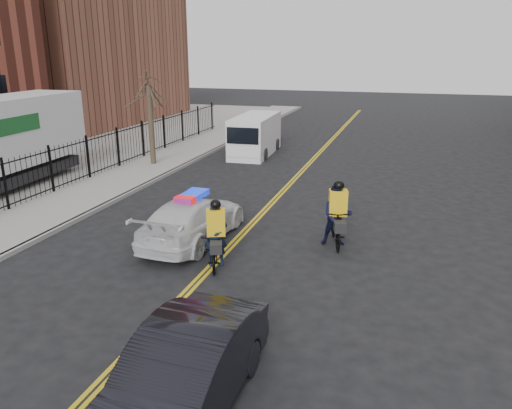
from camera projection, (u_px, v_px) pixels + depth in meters
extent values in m
plane|color=black|center=(220.00, 257.00, 14.64)|extent=(120.00, 120.00, 0.00)
cube|color=gold|center=(285.00, 187.00, 21.94)|extent=(0.10, 60.00, 0.01)
cube|color=gold|center=(288.00, 188.00, 21.90)|extent=(0.10, 60.00, 0.01)
cube|color=gray|center=(135.00, 174.00, 24.03)|extent=(3.00, 60.00, 0.15)
cube|color=gray|center=(163.00, 176.00, 23.61)|extent=(0.20, 60.00, 0.15)
cube|color=brown|center=(63.00, 34.00, 40.93)|extent=(14.00, 18.00, 14.00)
cylinder|color=#372A20|center=(151.00, 125.00, 25.26)|extent=(0.28, 0.28, 4.00)
imported|color=silver|center=(193.00, 219.00, 15.74)|extent=(2.19, 4.89, 1.39)
cube|color=#0C26CC|center=(192.00, 196.00, 15.51)|extent=(0.64, 1.30, 0.16)
imported|color=black|center=(182.00, 376.00, 8.12)|extent=(1.66, 4.58, 1.50)
cube|color=white|center=(255.00, 135.00, 28.58)|extent=(2.17, 5.26, 2.20)
cube|color=white|center=(245.00, 145.00, 26.56)|extent=(1.90, 0.86, 1.15)
cube|color=black|center=(243.00, 136.00, 26.04)|extent=(1.73, 0.18, 0.86)
cylinder|color=black|center=(232.00, 152.00, 27.61)|extent=(0.27, 0.68, 0.67)
cylinder|color=black|center=(264.00, 154.00, 27.18)|extent=(0.27, 0.68, 0.67)
cylinder|color=black|center=(247.00, 143.00, 30.44)|extent=(0.27, 0.68, 0.67)
cylinder|color=black|center=(276.00, 144.00, 30.01)|extent=(0.27, 0.68, 0.67)
cylinder|color=black|center=(55.00, 160.00, 24.77)|extent=(0.11, 0.11, 1.05)
cube|color=#195926|center=(8.00, 127.00, 19.78)|extent=(0.20, 3.83, 0.67)
imported|color=black|center=(217.00, 248.00, 13.96)|extent=(1.35, 2.09, 1.04)
imported|color=black|center=(216.00, 235.00, 13.85)|extent=(0.76, 0.63, 1.78)
cube|color=yellow|center=(216.00, 222.00, 13.74)|extent=(0.60, 0.50, 0.75)
sphere|color=black|center=(216.00, 205.00, 13.58)|extent=(0.30, 0.30, 0.30)
cube|color=black|center=(216.00, 248.00, 13.22)|extent=(0.43, 0.46, 0.28)
imported|color=black|center=(337.00, 226.00, 15.37)|extent=(1.09, 2.13, 1.23)
imported|color=black|center=(337.00, 216.00, 15.27)|extent=(1.08, 0.94, 1.91)
cube|color=yellow|center=(338.00, 203.00, 15.15)|extent=(0.62, 0.50, 0.80)
sphere|color=black|center=(339.00, 185.00, 14.98)|extent=(0.32, 0.32, 0.32)
cube|color=black|center=(340.00, 227.00, 14.59)|extent=(0.44, 0.47, 0.30)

